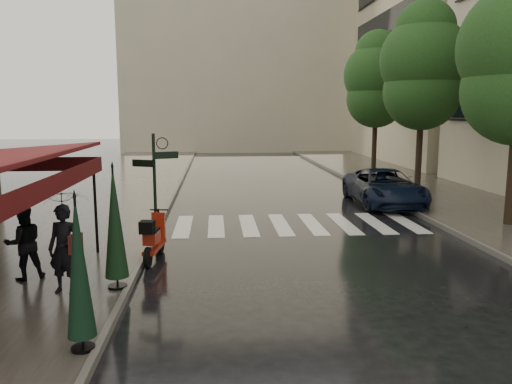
{
  "coord_description": "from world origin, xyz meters",
  "views": [
    {
      "loc": [
        0.36,
        -9.77,
        3.63
      ],
      "look_at": [
        1.49,
        4.08,
        1.4
      ],
      "focal_mm": 35.0,
      "sensor_mm": 36.0,
      "label": 1
    }
  ],
  "objects": [
    {
      "name": "signpost",
      "position": [
        -1.19,
        3.0,
        1.83
      ],
      "size": [
        1.17,
        0.29,
        3.1
      ],
      "color": "black",
      "rests_on": "ground"
    },
    {
      "name": "parked_car",
      "position": [
        7.0,
        9.25,
        0.7
      ],
      "size": [
        2.37,
        5.05,
        1.4
      ],
      "primitive_type": "imported",
      "rotation": [
        0.0,
        0.0,
        -0.01
      ],
      "color": "black",
      "rests_on": "ground"
    },
    {
      "name": "sidewalk_far",
      "position": [
        10.25,
        12.0,
        0.06
      ],
      "size": [
        5.5,
        60.0,
        0.12
      ],
      "primitive_type": "cube",
      "color": "#38332D",
      "rests_on": "ground"
    },
    {
      "name": "curb_far",
      "position": [
        7.45,
        12.0,
        0.07
      ],
      "size": [
        0.12,
        60.0,
        0.16
      ],
      "primitive_type": "cube",
      "color": "#595651",
      "rests_on": "ground"
    },
    {
      "name": "tree_mid",
      "position": [
        9.5,
        12.0,
        5.59
      ],
      "size": [
        3.8,
        3.8,
        8.34
      ],
      "color": "black",
      "rests_on": "sidewalk_far"
    },
    {
      "name": "scooter",
      "position": [
        -1.19,
        2.31,
        0.54
      ],
      "size": [
        0.57,
        1.77,
        1.17
      ],
      "rotation": [
        0.0,
        0.0,
        -0.13
      ],
      "color": "black",
      "rests_on": "ground"
    },
    {
      "name": "sidewalk_near",
      "position": [
        -4.5,
        12.0,
        0.06
      ],
      "size": [
        6.0,
        60.0,
        0.12
      ],
      "primitive_type": "cube",
      "color": "#38332D",
      "rests_on": "ground"
    },
    {
      "name": "parasol_back",
      "position": [
        -1.65,
        0.09,
        1.47
      ],
      "size": [
        0.47,
        0.47,
        2.52
      ],
      "color": "black",
      "rests_on": "sidewalk_near"
    },
    {
      "name": "pedestrian_with_umbrella",
      "position": [
        -2.6,
        -0.11,
        1.78
      ],
      "size": [
        1.26,
        1.28,
        2.5
      ],
      "rotation": [
        0.0,
        0.0,
        -0.24
      ],
      "color": "black",
      "rests_on": "sidewalk_near"
    },
    {
      "name": "curb_near",
      "position": [
        -1.45,
        12.0,
        0.07
      ],
      "size": [
        0.12,
        60.0,
        0.16
      ],
      "primitive_type": "cube",
      "color": "#595651",
      "rests_on": "ground"
    },
    {
      "name": "crosswalk",
      "position": [
        2.98,
        6.0,
        0.01
      ],
      "size": [
        7.85,
        3.2,
        0.01
      ],
      "color": "silver",
      "rests_on": "ground"
    },
    {
      "name": "backdrop_building",
      "position": [
        3.0,
        38.0,
        10.0
      ],
      "size": [
        22.0,
        6.0,
        20.0
      ],
      "primitive_type": "cube",
      "color": "#C0B693",
      "rests_on": "ground"
    },
    {
      "name": "pedestrian_terrace",
      "position": [
        -3.68,
        0.77,
        0.91
      ],
      "size": [
        0.97,
        0.9,
        1.58
      ],
      "primitive_type": "imported",
      "rotation": [
        0.0,
        0.0,
        3.66
      ],
      "color": "black",
      "rests_on": "sidewalk_near"
    },
    {
      "name": "ground",
      "position": [
        0.0,
        0.0,
        0.0
      ],
      "size": [
        120.0,
        120.0,
        0.0
      ],
      "primitive_type": "plane",
      "color": "black",
      "rests_on": "ground"
    },
    {
      "name": "parasol_front",
      "position": [
        -1.65,
        -2.6,
        1.4
      ],
      "size": [
        0.42,
        0.42,
        2.37
      ],
      "color": "black",
      "rests_on": "sidewalk_near"
    },
    {
      "name": "tree_far",
      "position": [
        9.7,
        19.0,
        5.46
      ],
      "size": [
        3.8,
        3.8,
        8.16
      ],
      "color": "black",
      "rests_on": "sidewalk_far"
    },
    {
      "name": "haussmann_far",
      "position": [
        16.5,
        26.0,
        9.25
      ],
      "size": [
        8.0,
        16.0,
        18.5
      ],
      "primitive_type": "cube",
      "color": "#C0B693",
      "rests_on": "ground"
    }
  ]
}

